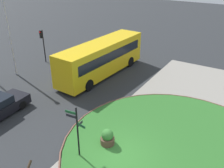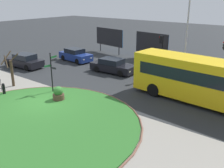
{
  "view_description": "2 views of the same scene",
  "coord_description": "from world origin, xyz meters",
  "px_view_note": "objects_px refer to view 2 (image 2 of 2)",
  "views": [
    {
      "loc": [
        -9.24,
        -5.34,
        9.81
      ],
      "look_at": [
        5.44,
        3.8,
        1.19
      ],
      "focal_mm": 39.81,
      "sensor_mm": 36.0,
      "label": 1
    },
    {
      "loc": [
        14.39,
        -10.32,
        7.29
      ],
      "look_at": [
        3.34,
        3.63,
        1.19
      ],
      "focal_mm": 41.54,
      "sensor_mm": 36.0,
      "label": 2
    }
  ],
  "objects_px": {
    "bollard_foreground": "(4,89)",
    "traffic_light_far": "(161,45)",
    "bus_yellow": "(203,80)",
    "billboard_left": "(109,37)",
    "planter_near_signpost": "(58,94)",
    "lamppost_tall": "(187,29)",
    "car_far_lane": "(24,61)",
    "car_oncoming": "(75,55)",
    "car_near_lane": "(113,66)",
    "billboard_right": "(152,44)",
    "street_tree_bare": "(11,70)",
    "signpost_directional": "(52,70)"
  },
  "relations": [
    {
      "from": "bus_yellow",
      "to": "billboard_left",
      "type": "relative_size",
      "value": 2.14
    },
    {
      "from": "car_far_lane",
      "to": "car_oncoming",
      "type": "distance_m",
      "value": 5.78
    },
    {
      "from": "car_far_lane",
      "to": "billboard_right",
      "type": "height_order",
      "value": "billboard_right"
    },
    {
      "from": "street_tree_bare",
      "to": "car_near_lane",
      "type": "bearing_deg",
      "value": 64.43
    },
    {
      "from": "bus_yellow",
      "to": "bollard_foreground",
      "type": "bearing_deg",
      "value": -144.47
    },
    {
      "from": "planter_near_signpost",
      "to": "billboard_left",
      "type": "bearing_deg",
      "value": 116.33
    },
    {
      "from": "planter_near_signpost",
      "to": "car_far_lane",
      "type": "bearing_deg",
      "value": 158.74
    },
    {
      "from": "car_far_lane",
      "to": "car_oncoming",
      "type": "relative_size",
      "value": 1.04
    },
    {
      "from": "car_far_lane",
      "to": "traffic_light_far",
      "type": "xyz_separation_m",
      "value": [
        11.47,
        8.67,
        1.82
      ]
    },
    {
      "from": "signpost_directional",
      "to": "planter_near_signpost",
      "type": "height_order",
      "value": "signpost_directional"
    },
    {
      "from": "bollard_foreground",
      "to": "car_far_lane",
      "type": "height_order",
      "value": "car_far_lane"
    },
    {
      "from": "bollard_foreground",
      "to": "signpost_directional",
      "type": "bearing_deg",
      "value": 46.28
    },
    {
      "from": "signpost_directional",
      "to": "car_oncoming",
      "type": "height_order",
      "value": "signpost_directional"
    },
    {
      "from": "billboard_right",
      "to": "bus_yellow",
      "type": "bearing_deg",
      "value": -37.81
    },
    {
      "from": "bus_yellow",
      "to": "car_far_lane",
      "type": "relative_size",
      "value": 2.34
    },
    {
      "from": "bus_yellow",
      "to": "car_oncoming",
      "type": "bearing_deg",
      "value": 172.17
    },
    {
      "from": "lamppost_tall",
      "to": "street_tree_bare",
      "type": "height_order",
      "value": "lamppost_tall"
    },
    {
      "from": "bus_yellow",
      "to": "billboard_right",
      "type": "relative_size",
      "value": 2.3
    },
    {
      "from": "bollard_foreground",
      "to": "planter_near_signpost",
      "type": "xyz_separation_m",
      "value": [
        4.2,
        1.84,
        0.01
      ]
    },
    {
      "from": "bollard_foreground",
      "to": "bus_yellow",
      "type": "xyz_separation_m",
      "value": [
        12.52,
        7.83,
        1.22
      ]
    },
    {
      "from": "lamppost_tall",
      "to": "billboard_right",
      "type": "relative_size",
      "value": 1.74
    },
    {
      "from": "car_oncoming",
      "to": "billboard_left",
      "type": "xyz_separation_m",
      "value": [
        0.25,
        5.96,
        1.39
      ]
    },
    {
      "from": "traffic_light_far",
      "to": "lamppost_tall",
      "type": "xyz_separation_m",
      "value": [
        2.45,
        0.4,
        1.74
      ]
    },
    {
      "from": "car_near_lane",
      "to": "billboard_right",
      "type": "relative_size",
      "value": 1.02
    },
    {
      "from": "billboard_left",
      "to": "planter_near_signpost",
      "type": "relative_size",
      "value": 4.49
    },
    {
      "from": "traffic_light_far",
      "to": "street_tree_bare",
      "type": "height_order",
      "value": "traffic_light_far"
    },
    {
      "from": "car_near_lane",
      "to": "bus_yellow",
      "type": "bearing_deg",
      "value": -16.69
    },
    {
      "from": "bus_yellow",
      "to": "planter_near_signpost",
      "type": "bearing_deg",
      "value": -140.75
    },
    {
      "from": "car_oncoming",
      "to": "lamppost_tall",
      "type": "relative_size",
      "value": 0.54
    },
    {
      "from": "car_oncoming",
      "to": "planter_near_signpost",
      "type": "distance_m",
      "value": 12.05
    },
    {
      "from": "car_near_lane",
      "to": "lamppost_tall",
      "type": "xyz_separation_m",
      "value": [
        5.38,
        4.72,
        3.59
      ]
    },
    {
      "from": "planter_near_signpost",
      "to": "car_near_lane",
      "type": "bearing_deg",
      "value": 99.96
    },
    {
      "from": "planter_near_signpost",
      "to": "bus_yellow",
      "type": "bearing_deg",
      "value": 35.74
    },
    {
      "from": "signpost_directional",
      "to": "billboard_right",
      "type": "bearing_deg",
      "value": 87.85
    },
    {
      "from": "planter_near_signpost",
      "to": "car_oncoming",
      "type": "bearing_deg",
      "value": 130.1
    },
    {
      "from": "car_oncoming",
      "to": "lamppost_tall",
      "type": "xyz_separation_m",
      "value": [
        11.7,
        3.74,
        3.55
      ]
    },
    {
      "from": "billboard_left",
      "to": "billboard_right",
      "type": "xyz_separation_m",
      "value": [
        6.42,
        -0.06,
        -0.13
      ]
    },
    {
      "from": "traffic_light_far",
      "to": "billboard_right",
      "type": "height_order",
      "value": "traffic_light_far"
    },
    {
      "from": "car_far_lane",
      "to": "lamppost_tall",
      "type": "bearing_deg",
      "value": -152.43
    },
    {
      "from": "bollard_foreground",
      "to": "traffic_light_far",
      "type": "bearing_deg",
      "value": 68.48
    },
    {
      "from": "car_near_lane",
      "to": "billboard_right",
      "type": "distance_m",
      "value": 7.02
    },
    {
      "from": "bus_yellow",
      "to": "billboard_left",
      "type": "xyz_separation_m",
      "value": [
        -15.84,
        9.19,
        0.38
      ]
    },
    {
      "from": "signpost_directional",
      "to": "traffic_light_far",
      "type": "xyz_separation_m",
      "value": [
        3.11,
        11.71,
        0.63
      ]
    },
    {
      "from": "bollard_foreground",
      "to": "billboard_left",
      "type": "distance_m",
      "value": 17.41
    },
    {
      "from": "bus_yellow",
      "to": "lamppost_tall",
      "type": "bearing_deg",
      "value": 125.73
    },
    {
      "from": "lamppost_tall",
      "to": "street_tree_bare",
      "type": "distance_m",
      "value": 16.5
    },
    {
      "from": "lamppost_tall",
      "to": "billboard_left",
      "type": "xyz_separation_m",
      "value": [
        -11.45,
        2.22,
        -2.16
      ]
    },
    {
      "from": "bollard_foreground",
      "to": "planter_near_signpost",
      "type": "relative_size",
      "value": 0.86
    },
    {
      "from": "lamppost_tall",
      "to": "billboard_left",
      "type": "height_order",
      "value": "lamppost_tall"
    },
    {
      "from": "billboard_left",
      "to": "street_tree_bare",
      "type": "relative_size",
      "value": 1.68
    }
  ]
}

